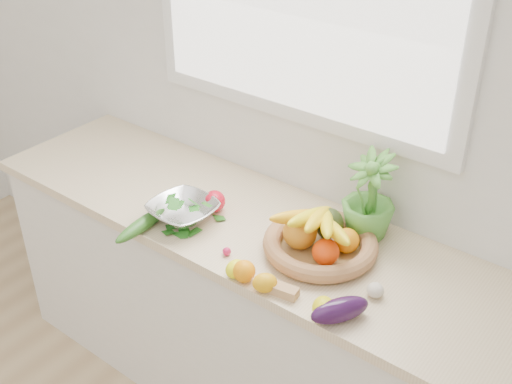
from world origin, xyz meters
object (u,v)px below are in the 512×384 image
Objects in this scene: cucumber at (143,224)px; apple at (214,201)px; potted_herb at (369,196)px; eggplant at (340,310)px; colander_with_spinach at (183,208)px; fruit_basket at (320,238)px.

apple is at bearing 64.59° from cucumber.
potted_herb reaches higher than apple.
potted_herb reaches higher than eggplant.
eggplant is at bearing -69.99° from potted_herb.
eggplant is at bearing -7.39° from colander_with_spinach.
colander_with_spinach is at bearing -107.37° from apple.
apple reaches higher than eggplant.
colander_with_spinach is (-0.49, -0.15, 0.01)m from fruit_basket.
potted_herb reaches higher than colander_with_spinach.
colander_with_spinach is at bearing -149.17° from potted_herb.
eggplant is 0.47m from potted_herb.
fruit_basket reaches higher than apple.
cucumber is at bearing -177.80° from eggplant.
fruit_basket is (-0.07, -0.18, -0.11)m from potted_herb.
fruit_basket reaches higher than colander_with_spinach.
fruit_basket is at bearing -112.00° from potted_herb.
colander_with_spinach reaches higher than cucumber.
apple is 0.33× the size of colander_with_spinach.
apple is 0.13m from colander_with_spinach.
cucumber is 0.80m from potted_herb.
cucumber is at bearing -154.07° from fruit_basket.
colander_with_spinach is at bearing 172.61° from eggplant.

